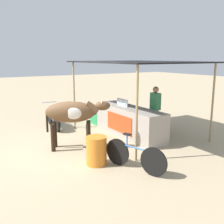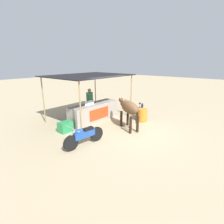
# 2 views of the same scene
# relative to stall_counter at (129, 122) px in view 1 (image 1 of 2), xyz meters

# --- Properties ---
(ground_plane) EXTENTS (60.00, 60.00, 0.00)m
(ground_plane) POSITION_rel_stall_counter_xyz_m (0.00, -2.20, -0.48)
(ground_plane) COLOR tan
(stall_counter) EXTENTS (3.00, 0.82, 0.96)m
(stall_counter) POSITION_rel_stall_counter_xyz_m (0.00, 0.00, 0.00)
(stall_counter) COLOR #9E9389
(stall_counter) RESTS_ON ground
(stall_awning) EXTENTS (4.20, 3.20, 2.46)m
(stall_awning) POSITION_rel_stall_counter_xyz_m (0.00, 0.30, 1.88)
(stall_awning) COLOR black
(stall_awning) RESTS_ON ground
(water_bottle_row) EXTENTS (0.61, 0.07, 0.25)m
(water_bottle_row) POSITION_rel_stall_counter_xyz_m (-0.35, -0.05, 0.59)
(water_bottle_row) COLOR silver
(water_bottle_row) RESTS_ON stall_counter
(vendor_behind_counter) EXTENTS (0.34, 0.22, 1.65)m
(vendor_behind_counter) POSITION_rel_stall_counter_xyz_m (0.42, 0.75, 0.37)
(vendor_behind_counter) COLOR #383842
(vendor_behind_counter) RESTS_ON ground
(cooler_box) EXTENTS (0.60, 0.44, 0.48)m
(cooler_box) POSITION_rel_stall_counter_xyz_m (-1.97, -0.10, -0.24)
(cooler_box) COLOR #268C4C
(cooler_box) RESTS_ON ground
(water_barrel) EXTENTS (0.50, 0.50, 0.70)m
(water_barrel) POSITION_rel_stall_counter_xyz_m (1.57, -2.11, -0.13)
(water_barrel) COLOR orange
(water_barrel) RESTS_ON ground
(cow) EXTENTS (1.18, 1.77, 1.44)m
(cow) POSITION_rel_stall_counter_xyz_m (0.23, -2.12, 0.55)
(cow) COLOR brown
(cow) RESTS_ON ground
(motorcycle_parked) EXTENTS (1.80, 0.55, 0.90)m
(motorcycle_parked) POSITION_rel_stall_counter_xyz_m (-2.34, -1.81, -0.05)
(motorcycle_parked) COLOR black
(motorcycle_parked) RESTS_ON ground
(bicycle_leaning) EXTENTS (1.58, 0.59, 0.85)m
(bicycle_leaning) POSITION_rel_stall_counter_xyz_m (2.34, -1.52, -0.13)
(bicycle_leaning) COLOR black
(bicycle_leaning) RESTS_ON ground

